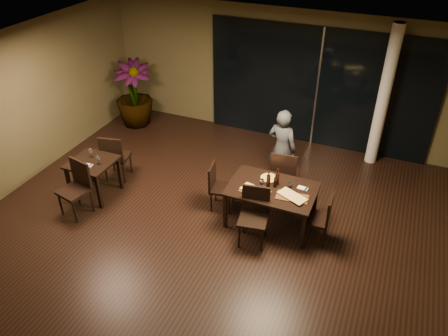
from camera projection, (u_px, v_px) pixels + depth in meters
The scene contains 31 objects.
ground at pixel (201, 235), 7.61m from camera, with size 8.00×8.00×0.00m, color black.
wall_back at pixel (276, 74), 9.91m from camera, with size 8.00×0.10×3.00m, color brown.
wall_left at pixel (2, 117), 8.11m from camera, with size 0.10×8.00×3.00m, color brown.
ceiling at pixel (195, 68), 5.96m from camera, with size 8.00×8.00×0.04m, color silver.
window_panel at pixel (318, 89), 9.60m from camera, with size 5.00×0.06×2.70m, color black.
column at pixel (383, 98), 8.82m from camera, with size 0.24×0.24×3.00m, color white.
main_table at pixel (272, 192), 7.53m from camera, with size 1.50×1.00×0.75m.
side_table at pixel (93, 167), 8.28m from camera, with size 0.80×0.80×0.75m.
chair_main_far at pixel (284, 173), 8.19m from camera, with size 0.53×0.53×1.05m.
chair_main_near at pixel (254, 212), 7.23m from camera, with size 0.54×0.54×1.01m.
chair_main_left at pixel (218, 184), 8.00m from camera, with size 0.48×0.48×0.91m.
chair_main_right at pixel (322, 216), 7.22m from camera, with size 0.45×0.45×0.93m.
chair_side_far at pixel (115, 155), 8.72m from camera, with size 0.57×0.57×1.03m.
chair_side_near at pixel (77, 185), 7.86m from camera, with size 0.57×0.57×1.04m.
diner at pixel (282, 149), 8.46m from camera, with size 0.56×0.37×1.64m, color #313436.
potted_plant at pixel (134, 94), 10.68m from camera, with size 0.89×0.89×1.62m, color #214717.
pizza_board_left at pixel (255, 191), 7.40m from camera, with size 0.51×0.26×0.01m, color #4F3419.
pizza_board_right at pixel (292, 197), 7.26m from camera, with size 0.53×0.27×0.01m, color #442915.
oblong_pizza_left at pixel (255, 191), 7.39m from camera, with size 0.46×0.21×0.02m, color maroon, non-canonical shape.
oblong_pizza_right at pixel (292, 196), 7.25m from camera, with size 0.47×0.22×0.02m, color #670D09, non-canonical shape.
round_pizza at pixel (269, 178), 7.73m from camera, with size 0.29×0.29×0.01m, color #A52112.
bottle_a at pixel (268, 179), 7.44m from camera, with size 0.07×0.07×0.31m, color black, non-canonical shape.
bottle_b at pixel (275, 181), 7.45m from camera, with size 0.06×0.06×0.25m, color black, non-canonical shape.
bottle_c at pixel (277, 177), 7.50m from camera, with size 0.07×0.07×0.32m, color black, non-canonical shape.
tumbler_left at pixel (262, 182), 7.58m from camera, with size 0.07×0.07×0.09m, color white.
tumbler_right at pixel (290, 185), 7.50m from camera, with size 0.07×0.07×0.08m, color white.
napkin_near at pixel (301, 200), 7.20m from camera, with size 0.18×0.10×0.01m, color white.
napkin_far at pixel (303, 188), 7.47m from camera, with size 0.18×0.10×0.01m, color silver.
wine_glass_a at pixel (91, 153), 8.29m from camera, with size 0.08×0.08×0.17m, color white, non-canonical shape.
wine_glass_b at pixel (98, 160), 8.09m from camera, with size 0.07×0.07×0.17m, color white, non-canonical shape.
side_napkin at pixel (87, 165), 8.08m from camera, with size 0.18×0.11×0.01m, color silver.
Camera 1 is at (2.60, -5.12, 5.14)m, focal length 35.00 mm.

